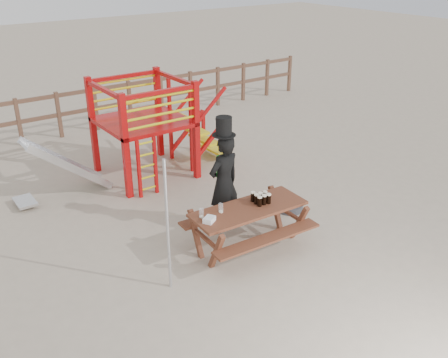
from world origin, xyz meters
TOP-DOWN VIEW (x-y plane):
  - ground at (0.00, 0.00)m, footprint 60.00×60.00m
  - back_fence at (0.00, 7.00)m, footprint 15.09×0.09m
  - playground_fort at (0.12, 3.58)m, footprint 4.71×1.84m
  - picnic_table at (0.17, -0.02)m, footprint 1.96×1.41m
  - man_with_hat at (0.21, 0.72)m, footprint 0.68×0.49m
  - metal_pole at (-1.41, -0.20)m, footprint 0.04×0.04m
  - parasol_base at (1.61, 0.55)m, footprint 0.52×0.52m
  - paper_bag at (-0.60, -0.03)m, footprint 0.23×0.21m
  - stout_pints at (0.42, -0.01)m, footprint 0.26×0.28m
  - empty_glasses at (-0.45, 0.14)m, footprint 0.41×0.11m

SIDE VIEW (x-z plane):
  - ground at x=0.00m, z-range 0.00..0.00m
  - parasol_base at x=1.61m, z-range -0.05..0.17m
  - picnic_table at x=0.17m, z-range 0.10..0.83m
  - back_fence at x=0.00m, z-range 0.14..1.34m
  - paper_bag at x=-0.60m, z-range 0.73..0.81m
  - empty_glasses at x=-0.45m, z-range 0.73..0.88m
  - stout_pints at x=0.42m, z-range 0.73..0.91m
  - man_with_hat at x=0.21m, z-range -0.11..1.94m
  - metal_pole at x=-1.41m, z-range 0.00..2.01m
  - playground_fort at x=0.12m, z-range 0.02..2.12m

